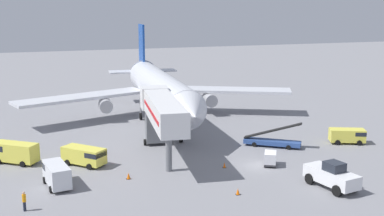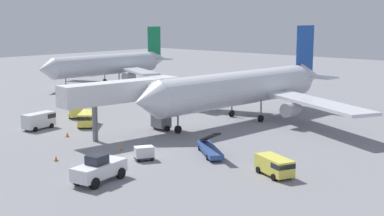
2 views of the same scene
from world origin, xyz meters
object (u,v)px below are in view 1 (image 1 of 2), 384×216
(pushback_tug, at_px, (332,176))
(service_van_outer_left, at_px, (85,155))
(safety_cone_alpha, at_px, (128,176))
(safety_cone_bravo, at_px, (238,192))
(ground_crew_worker_foreground, at_px, (24,201))
(service_van_near_right, at_px, (14,152))
(safety_cone_charlie, at_px, (224,165))
(airplane_at_gate, at_px, (159,88))
(baggage_cart_far_left, at_px, (270,158))
(service_van_rear_left, at_px, (348,135))
(service_van_near_left, at_px, (56,174))
(belt_loader_truck, at_px, (272,141))
(jet_bridge, at_px, (161,111))

(pushback_tug, relative_size, service_van_outer_left, 1.21)
(safety_cone_alpha, bearing_deg, safety_cone_bravo, -40.54)
(safety_cone_bravo, bearing_deg, ground_crew_worker_foreground, 172.09)
(service_van_near_right, bearing_deg, safety_cone_charlie, -23.01)
(airplane_at_gate, distance_m, baggage_cart_far_left, 27.18)
(service_van_outer_left, height_order, service_van_rear_left, service_van_outer_left)
(safety_cone_charlie, bearing_deg, baggage_cart_far_left, -11.81)
(service_van_near_left, height_order, safety_cone_charlie, service_van_near_left)
(pushback_tug, distance_m, service_van_outer_left, 27.04)
(safety_cone_alpha, xyz_separation_m, safety_cone_bravo, (9.06, -7.75, -0.03))
(baggage_cart_far_left, relative_size, ground_crew_worker_foreground, 1.34)
(service_van_rear_left, xyz_separation_m, ground_crew_worker_foreground, (-40.58, -8.93, -0.14))
(service_van_near_left, xyz_separation_m, baggage_cart_far_left, (23.39, -1.37, -0.44))
(baggage_cart_far_left, bearing_deg, service_van_near_left, 176.65)
(service_van_outer_left, bearing_deg, service_van_near_left, -121.87)
(airplane_at_gate, xyz_separation_m, service_van_near_right, (-21.70, -15.69, -3.69))
(airplane_at_gate, xyz_separation_m, ground_crew_worker_foreground, (-20.79, -30.29, -4.08))
(service_van_rear_left, height_order, safety_cone_alpha, service_van_rear_left)
(service_van_near_left, distance_m, service_van_outer_left, 6.70)
(service_van_rear_left, bearing_deg, belt_loader_truck, 169.58)
(airplane_at_gate, xyz_separation_m, jet_bridge, (-4.99, -19.04, 0.60))
(jet_bridge, height_order, safety_cone_alpha, jet_bridge)
(jet_bridge, distance_m, service_van_outer_left, 10.15)
(jet_bridge, bearing_deg, ground_crew_worker_foreground, -144.55)
(belt_loader_truck, distance_m, service_van_outer_left, 23.71)
(service_van_near_left, bearing_deg, safety_cone_bravo, -26.48)
(safety_cone_alpha, height_order, safety_cone_charlie, safety_cone_alpha)
(service_van_outer_left, bearing_deg, ground_crew_worker_foreground, -121.04)
(jet_bridge, relative_size, safety_cone_charlie, 29.85)
(safety_cone_bravo, bearing_deg, airplane_at_gate, 87.71)
(service_van_outer_left, relative_size, service_van_rear_left, 1.04)
(airplane_at_gate, xyz_separation_m, safety_cone_charlie, (0.57, -25.15, -4.76))
(belt_loader_truck, relative_size, safety_cone_charlie, 11.62)
(service_van_near_left, xyz_separation_m, safety_cone_alpha, (7.26, -0.38, -0.96))
(ground_crew_worker_foreground, bearing_deg, jet_bridge, 35.45)
(service_van_outer_left, bearing_deg, safety_cone_alpha, -58.47)
(belt_loader_truck, bearing_deg, pushback_tug, -95.27)
(pushback_tug, xyz_separation_m, safety_cone_bravo, (-9.54, 1.43, -0.97))
(pushback_tug, xyz_separation_m, service_van_near_left, (-25.86, 9.56, 0.03))
(pushback_tug, height_order, belt_loader_truck, belt_loader_truck)
(ground_crew_worker_foreground, distance_m, safety_cone_bravo, 19.67)
(belt_loader_truck, height_order, ground_crew_worker_foreground, belt_loader_truck)
(service_van_outer_left, bearing_deg, jet_bridge, 0.83)
(belt_loader_truck, bearing_deg, airplane_at_gate, 116.24)
(service_van_outer_left, height_order, service_van_near_right, service_van_near_right)
(service_van_rear_left, relative_size, ground_crew_worker_foreground, 2.69)
(jet_bridge, relative_size, service_van_rear_left, 3.56)
(airplane_at_gate, relative_size, service_van_near_right, 8.35)
(pushback_tug, relative_size, service_van_near_right, 1.14)
(ground_crew_worker_foreground, bearing_deg, baggage_cart_far_left, 8.69)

